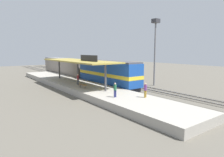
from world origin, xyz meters
The scene contains 13 objects.
ground_plane centered at (2.00, 0.00, 0.00)m, with size 120.00×120.00×0.00m, color #5B564C.
track_near centered at (0.00, 0.00, 0.03)m, with size 3.20×110.00×0.16m.
track_far centered at (4.60, 0.00, 0.03)m, with size 3.20×110.00×0.16m.
platform centered at (-4.60, 0.00, 0.45)m, with size 6.00×44.00×0.90m, color #9E998E.
station_canopy centered at (-4.60, -0.09, 4.53)m, with size 5.20×18.00×4.70m.
platform_bench centered at (-6.00, -4.25, 1.34)m, with size 0.44×1.70×0.50m.
locomotive centered at (0.00, -1.89, 2.41)m, with size 2.93×14.43×4.44m.
passenger_carriage_single centered at (0.00, 16.11, 2.31)m, with size 2.90×20.00×4.24m.
freight_car centered at (4.60, 5.94, 1.97)m, with size 2.80×12.00×3.54m.
light_mast centered at (7.80, -5.42, 8.40)m, with size 1.10×1.10×11.70m.
person_waiting centered at (-5.73, -11.59, 1.85)m, with size 0.34×0.34×1.71m.
person_walking centered at (-5.25, -1.26, 1.85)m, with size 0.34×0.34×1.71m.
person_boarding centered at (-2.99, -13.75, 1.85)m, with size 0.34×0.34×1.71m.
Camera 1 is at (-19.45, -29.63, 6.28)m, focal length 32.09 mm.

